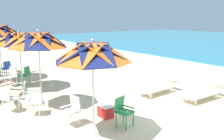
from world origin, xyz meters
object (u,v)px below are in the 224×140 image
(beach_umbrella_1, at_px, (38,41))
(beach_umbrella_2, at_px, (19,39))
(plastic_chair_3, at_px, (28,92))
(plastic_chair_9, at_px, (6,68))
(sun_lounger_2, at_px, (160,87))
(plastic_chair_5, at_px, (25,74))
(beach_umbrella_0, at_px, (93,54))
(plastic_chair_1, at_px, (72,109))
(plastic_chair_2, at_px, (9,98))
(sun_lounger_1, at_px, (204,92))
(plastic_chair_0, at_px, (123,110))
(plastic_chair_4, at_px, (34,100))
(cooler_box, at_px, (105,111))
(plastic_chair_6, at_px, (12,75))

(beach_umbrella_1, height_order, beach_umbrella_2, beach_umbrella_1)
(beach_umbrella_2, bearing_deg, plastic_chair_3, -11.65)
(plastic_chair_9, distance_m, sun_lounger_2, 8.19)
(plastic_chair_3, relative_size, beach_umbrella_2, 0.34)
(beach_umbrella_1, bearing_deg, plastic_chair_9, 178.13)
(beach_umbrella_1, bearing_deg, plastic_chair_5, 171.39)
(plastic_chair_3, bearing_deg, beach_umbrella_0, 9.87)
(plastic_chair_3, relative_size, plastic_chair_5, 1.00)
(beach_umbrella_1, xyz_separation_m, plastic_chair_5, (-3.44, 0.52, -1.83))
(plastic_chair_1, distance_m, beach_umbrella_2, 4.97)
(plastic_chair_2, height_order, plastic_chair_3, same)
(plastic_chair_1, relative_size, sun_lounger_1, 0.40)
(beach_umbrella_1, xyz_separation_m, plastic_chair_3, (-0.47, -0.30, -1.83))
(plastic_chair_0, distance_m, plastic_chair_9, 8.56)
(plastic_chair_2, xyz_separation_m, plastic_chair_5, (-3.25, 1.57, 0.00))
(plastic_chair_5, bearing_deg, plastic_chair_1, -3.96)
(plastic_chair_1, xyz_separation_m, beach_umbrella_2, (-4.66, 0.01, 1.71))
(plastic_chair_5, bearing_deg, sun_lounger_2, 40.04)
(plastic_chair_4, xyz_separation_m, plastic_chair_9, (-6.05, 0.62, 0.00))
(beach_umbrella_0, height_order, beach_umbrella_1, beach_umbrella_1)
(beach_umbrella_0, relative_size, plastic_chair_5, 3.00)
(beach_umbrella_0, distance_m, beach_umbrella_2, 5.61)
(beach_umbrella_2, height_order, cooler_box, beach_umbrella_2)
(plastic_chair_3, height_order, plastic_chair_5, same)
(beach_umbrella_0, distance_m, sun_lounger_2, 4.95)
(plastic_chair_5, bearing_deg, plastic_chair_4, -13.68)
(sun_lounger_2, bearing_deg, plastic_chair_6, -136.60)
(beach_umbrella_1, height_order, plastic_chair_6, beach_umbrella_1)
(plastic_chair_2, relative_size, plastic_chair_6, 1.00)
(plastic_chair_2, distance_m, plastic_chair_5, 3.62)
(beach_umbrella_2, bearing_deg, beach_umbrella_1, -3.24)
(plastic_chair_0, bearing_deg, beach_umbrella_2, -168.64)
(plastic_chair_2, bearing_deg, plastic_chair_4, 40.76)
(plastic_chair_6, bearing_deg, sun_lounger_2, 43.40)
(beach_umbrella_1, relative_size, plastic_chair_6, 3.15)
(plastic_chair_0, height_order, sun_lounger_1, plastic_chair_0)
(beach_umbrella_0, bearing_deg, plastic_chair_1, -171.27)
(plastic_chair_3, height_order, cooler_box, plastic_chair_3)
(plastic_chair_1, height_order, plastic_chair_3, same)
(plastic_chair_1, bearing_deg, beach_umbrella_1, -175.86)
(plastic_chair_3, distance_m, plastic_chair_6, 3.06)
(plastic_chair_0, distance_m, plastic_chair_4, 2.98)
(plastic_chair_9, xyz_separation_m, sun_lounger_2, (6.91, 4.39, -0.22))
(beach_umbrella_1, distance_m, plastic_chair_6, 3.97)
(beach_umbrella_1, bearing_deg, plastic_chair_4, -40.43)
(plastic_chair_0, relative_size, plastic_chair_3, 1.00)
(beach_umbrella_1, height_order, plastic_chair_2, beach_umbrella_1)
(plastic_chair_1, relative_size, beach_umbrella_1, 0.32)
(plastic_chair_5, relative_size, sun_lounger_1, 0.40)
(beach_umbrella_2, bearing_deg, beach_umbrella_0, 1.42)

